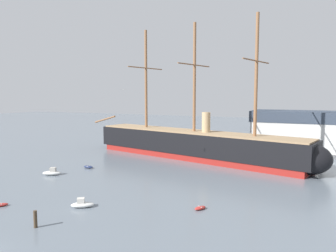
{
  "coord_description": "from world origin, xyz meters",
  "views": [
    {
      "loc": [
        29.7,
        -19.41,
        15.76
      ],
      "look_at": [
        2.67,
        40.45,
        9.25
      ],
      "focal_mm": 34.73,
      "sensor_mm": 36.0,
      "label": 1
    }
  ],
  "objects_px": {
    "tall_ship": "(194,144)",
    "mooring_piling_left_pair": "(35,219)",
    "dinghy_alongside_bow": "(88,167)",
    "motorboat_mid_left": "(52,172)",
    "seagull_in_flight": "(123,89)",
    "dockside_warehouse_right": "(326,133)",
    "motorboat_near_centre": "(82,204)",
    "dinghy_foreground_left": "(1,205)",
    "dinghy_mid_right": "(200,208)"
  },
  "relations": [
    {
      "from": "dockside_warehouse_right",
      "to": "seagull_in_flight",
      "type": "xyz_separation_m",
      "value": [
        -36.45,
        -41.18,
        11.0
      ]
    },
    {
      "from": "tall_ship",
      "to": "dinghy_mid_right",
      "type": "distance_m",
      "value": 35.63
    },
    {
      "from": "mooring_piling_left_pair",
      "to": "seagull_in_flight",
      "type": "xyz_separation_m",
      "value": [
        -3.99,
        26.07,
        15.57
      ]
    },
    {
      "from": "motorboat_near_centre",
      "to": "dinghy_mid_right",
      "type": "bearing_deg",
      "value": 21.3
    },
    {
      "from": "motorboat_mid_left",
      "to": "dockside_warehouse_right",
      "type": "relative_size",
      "value": 0.09
    },
    {
      "from": "motorboat_near_centre",
      "to": "dockside_warehouse_right",
      "type": "distance_m",
      "value": 67.66
    },
    {
      "from": "mooring_piling_left_pair",
      "to": "dockside_warehouse_right",
      "type": "bearing_deg",
      "value": 64.24
    },
    {
      "from": "dinghy_mid_right",
      "to": "dinghy_alongside_bow",
      "type": "relative_size",
      "value": 0.88
    },
    {
      "from": "dockside_warehouse_right",
      "to": "motorboat_near_centre",
      "type": "bearing_deg",
      "value": -118.18
    },
    {
      "from": "motorboat_mid_left",
      "to": "dinghy_alongside_bow",
      "type": "relative_size",
      "value": 1.63
    },
    {
      "from": "motorboat_mid_left",
      "to": "dockside_warehouse_right",
      "type": "distance_m",
      "value": 68.36
    },
    {
      "from": "seagull_in_flight",
      "to": "dinghy_alongside_bow",
      "type": "bearing_deg",
      "value": 171.26
    },
    {
      "from": "seagull_in_flight",
      "to": "tall_ship",
      "type": "bearing_deg",
      "value": 71.31
    },
    {
      "from": "motorboat_mid_left",
      "to": "dockside_warehouse_right",
      "type": "bearing_deg",
      "value": 44.0
    },
    {
      "from": "dinghy_foreground_left",
      "to": "seagull_in_flight",
      "type": "distance_m",
      "value": 28.61
    },
    {
      "from": "motorboat_near_centre",
      "to": "motorboat_mid_left",
      "type": "distance_m",
      "value": 21.02
    },
    {
      "from": "tall_ship",
      "to": "dinghy_mid_right",
      "type": "relative_size",
      "value": 32.47
    },
    {
      "from": "motorboat_near_centre",
      "to": "seagull_in_flight",
      "type": "xyz_separation_m",
      "value": [
        -4.58,
        18.29,
        16.12
      ]
    },
    {
      "from": "tall_ship",
      "to": "dinghy_alongside_bow",
      "type": "bearing_deg",
      "value": -131.36
    },
    {
      "from": "dinghy_mid_right",
      "to": "dinghy_alongside_bow",
      "type": "height_order",
      "value": "dinghy_alongside_bow"
    },
    {
      "from": "seagull_in_flight",
      "to": "dinghy_mid_right",
      "type": "bearing_deg",
      "value": -31.93
    },
    {
      "from": "dinghy_alongside_bow",
      "to": "mooring_piling_left_pair",
      "type": "distance_m",
      "value": 30.9
    },
    {
      "from": "motorboat_near_centre",
      "to": "mooring_piling_left_pair",
      "type": "bearing_deg",
      "value": -94.33
    },
    {
      "from": "motorboat_near_centre",
      "to": "motorboat_mid_left",
      "type": "relative_size",
      "value": 0.89
    },
    {
      "from": "dockside_warehouse_right",
      "to": "seagull_in_flight",
      "type": "height_order",
      "value": "dockside_warehouse_right"
    },
    {
      "from": "motorboat_mid_left",
      "to": "seagull_in_flight",
      "type": "relative_size",
      "value": 3.93
    },
    {
      "from": "dinghy_mid_right",
      "to": "mooring_piling_left_pair",
      "type": "distance_m",
      "value": 20.96
    },
    {
      "from": "dinghy_alongside_bow",
      "to": "mooring_piling_left_pair",
      "type": "height_order",
      "value": "mooring_piling_left_pair"
    },
    {
      "from": "dinghy_foreground_left",
      "to": "motorboat_mid_left",
      "type": "bearing_deg",
      "value": 111.52
    },
    {
      "from": "mooring_piling_left_pair",
      "to": "dockside_warehouse_right",
      "type": "distance_m",
      "value": 74.81
    },
    {
      "from": "tall_ship",
      "to": "dockside_warehouse_right",
      "type": "bearing_deg",
      "value": 34.79
    },
    {
      "from": "dinghy_alongside_bow",
      "to": "motorboat_near_centre",
      "type": "bearing_deg",
      "value": -53.85
    },
    {
      "from": "dinghy_foreground_left",
      "to": "dinghy_mid_right",
      "type": "bearing_deg",
      "value": 21.66
    },
    {
      "from": "motorboat_near_centre",
      "to": "mooring_piling_left_pair",
      "type": "height_order",
      "value": "mooring_piling_left_pair"
    },
    {
      "from": "motorboat_mid_left",
      "to": "tall_ship",
      "type": "bearing_deg",
      "value": 53.92
    },
    {
      "from": "dinghy_alongside_bow",
      "to": "seagull_in_flight",
      "type": "relative_size",
      "value": 2.41
    },
    {
      "from": "tall_ship",
      "to": "dinghy_alongside_bow",
      "type": "height_order",
      "value": "tall_ship"
    },
    {
      "from": "motorboat_mid_left",
      "to": "seagull_in_flight",
      "type": "distance_m",
      "value": 21.34
    },
    {
      "from": "dinghy_mid_right",
      "to": "motorboat_mid_left",
      "type": "bearing_deg",
      "value": 169.22
    },
    {
      "from": "dinghy_foreground_left",
      "to": "dockside_warehouse_right",
      "type": "distance_m",
      "value": 76.9
    },
    {
      "from": "motorboat_near_centre",
      "to": "mooring_piling_left_pair",
      "type": "distance_m",
      "value": 7.82
    },
    {
      "from": "motorboat_mid_left",
      "to": "dinghy_mid_right",
      "type": "bearing_deg",
      "value": -10.78
    },
    {
      "from": "dinghy_foreground_left",
      "to": "motorboat_mid_left",
      "type": "xyz_separation_m",
      "value": [
        -6.5,
        16.47,
        0.3
      ]
    },
    {
      "from": "dinghy_foreground_left",
      "to": "dinghy_mid_right",
      "type": "distance_m",
      "value": 27.89
    },
    {
      "from": "motorboat_mid_left",
      "to": "dinghy_mid_right",
      "type": "relative_size",
      "value": 1.85
    },
    {
      "from": "tall_ship",
      "to": "motorboat_near_centre",
      "type": "bearing_deg",
      "value": -93.56
    },
    {
      "from": "tall_ship",
      "to": "mooring_piling_left_pair",
      "type": "height_order",
      "value": "tall_ship"
    },
    {
      "from": "motorboat_near_centre",
      "to": "dinghy_mid_right",
      "type": "height_order",
      "value": "motorboat_near_centre"
    },
    {
      "from": "dinghy_foreground_left",
      "to": "dinghy_alongside_bow",
      "type": "xyz_separation_m",
      "value": [
        -3.79,
        24.17,
        0.06
      ]
    },
    {
      "from": "motorboat_near_centre",
      "to": "motorboat_mid_left",
      "type": "bearing_deg",
      "value": 144.81
    }
  ]
}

